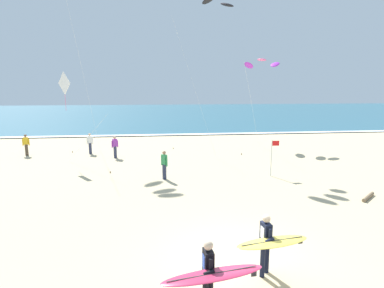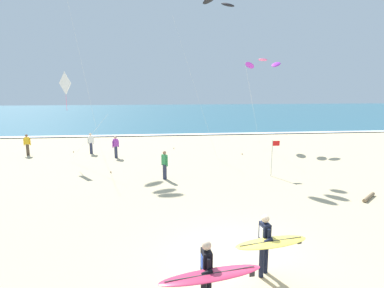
{
  "view_description": "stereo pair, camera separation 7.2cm",
  "coord_description": "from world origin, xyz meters",
  "px_view_note": "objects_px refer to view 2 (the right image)",
  "views": [
    {
      "loc": [
        -2.26,
        -8.04,
        4.96
      ],
      "look_at": [
        -0.72,
        5.18,
        2.54
      ],
      "focal_mm": 28.86,
      "sensor_mm": 36.0,
      "label": 1
    },
    {
      "loc": [
        -2.18,
        -8.05,
        4.96
      ],
      "look_at": [
        -0.72,
        5.18,
        2.54
      ],
      "focal_mm": 28.86,
      "sensor_mm": 36.0,
      "label": 2
    }
  ],
  "objects_px": {
    "bystander_purple_top": "(116,147)",
    "kite_arc_violet_mid": "(219,1)",
    "kite_diamond_ivory_high": "(66,85)",
    "kite_arc_rose_near": "(263,63)",
    "surfer_trailing": "(208,273)",
    "lifeguard_flag": "(273,154)",
    "driftwood_log": "(369,197)",
    "bystander_green_top": "(165,165)",
    "bystander_white_top": "(91,143)",
    "bystander_yellow_top": "(27,145)",
    "surfer_lead": "(267,242)"
  },
  "relations": [
    {
      "from": "kite_arc_violet_mid",
      "to": "kite_diamond_ivory_high",
      "type": "height_order",
      "value": "kite_arc_violet_mid"
    },
    {
      "from": "bystander_purple_top",
      "to": "lifeguard_flag",
      "type": "height_order",
      "value": "lifeguard_flag"
    },
    {
      "from": "bystander_green_top",
      "to": "bystander_white_top",
      "type": "bearing_deg",
      "value": 126.64
    },
    {
      "from": "bystander_white_top",
      "to": "driftwood_log",
      "type": "distance_m",
      "value": 18.53
    },
    {
      "from": "surfer_lead",
      "to": "lifeguard_flag",
      "type": "height_order",
      "value": "lifeguard_flag"
    },
    {
      "from": "surfer_trailing",
      "to": "bystander_green_top",
      "type": "relative_size",
      "value": 1.4
    },
    {
      "from": "bystander_purple_top",
      "to": "kite_arc_violet_mid",
      "type": "bearing_deg",
      "value": -6.69
    },
    {
      "from": "surfer_lead",
      "to": "lifeguard_flag",
      "type": "distance_m",
      "value": 9.95
    },
    {
      "from": "kite_diamond_ivory_high",
      "to": "bystander_purple_top",
      "type": "xyz_separation_m",
      "value": [
        2.89,
        0.88,
        -4.33
      ]
    },
    {
      "from": "kite_arc_rose_near",
      "to": "driftwood_log",
      "type": "height_order",
      "value": "kite_arc_rose_near"
    },
    {
      "from": "bystander_white_top",
      "to": "bystander_yellow_top",
      "type": "relative_size",
      "value": 1.0
    },
    {
      "from": "bystander_white_top",
      "to": "bystander_purple_top",
      "type": "xyz_separation_m",
      "value": [
        2.07,
        -1.65,
        0.0
      ]
    },
    {
      "from": "bystander_green_top",
      "to": "bystander_white_top",
      "type": "xyz_separation_m",
      "value": [
        -5.43,
        7.3,
        0.0
      ]
    },
    {
      "from": "bystander_white_top",
      "to": "lifeguard_flag",
      "type": "bearing_deg",
      "value": -32.67
    },
    {
      "from": "kite_arc_rose_near",
      "to": "bystander_yellow_top",
      "type": "height_order",
      "value": "kite_arc_rose_near"
    },
    {
      "from": "kite_diamond_ivory_high",
      "to": "lifeguard_flag",
      "type": "relative_size",
      "value": 2.86
    },
    {
      "from": "kite_diamond_ivory_high",
      "to": "bystander_yellow_top",
      "type": "xyz_separation_m",
      "value": [
        -3.76,
        2.46,
        -4.33
      ]
    },
    {
      "from": "lifeguard_flag",
      "to": "driftwood_log",
      "type": "distance_m",
      "value": 5.19
    },
    {
      "from": "surfer_lead",
      "to": "lifeguard_flag",
      "type": "xyz_separation_m",
      "value": [
        3.65,
        9.26,
        0.22
      ]
    },
    {
      "from": "kite_arc_rose_near",
      "to": "lifeguard_flag",
      "type": "relative_size",
      "value": 3.53
    },
    {
      "from": "surfer_trailing",
      "to": "driftwood_log",
      "type": "bearing_deg",
      "value": 37.28
    },
    {
      "from": "surfer_lead",
      "to": "bystander_green_top",
      "type": "relative_size",
      "value": 1.24
    },
    {
      "from": "lifeguard_flag",
      "to": "driftwood_log",
      "type": "height_order",
      "value": "lifeguard_flag"
    },
    {
      "from": "surfer_lead",
      "to": "bystander_green_top",
      "type": "xyz_separation_m",
      "value": [
        -2.45,
        9.35,
        -0.23
      ]
    },
    {
      "from": "bystander_yellow_top",
      "to": "bystander_purple_top",
      "type": "relative_size",
      "value": 1.0
    },
    {
      "from": "bystander_green_top",
      "to": "bystander_yellow_top",
      "type": "height_order",
      "value": "same"
    },
    {
      "from": "bystander_yellow_top",
      "to": "surfer_lead",
      "type": "bearing_deg",
      "value": -53.08
    },
    {
      "from": "lifeguard_flag",
      "to": "surfer_lead",
      "type": "bearing_deg",
      "value": -111.52
    },
    {
      "from": "lifeguard_flag",
      "to": "kite_arc_rose_near",
      "type": "bearing_deg",
      "value": 75.51
    },
    {
      "from": "kite_arc_rose_near",
      "to": "driftwood_log",
      "type": "bearing_deg",
      "value": -87.83
    },
    {
      "from": "bystander_purple_top",
      "to": "lifeguard_flag",
      "type": "bearing_deg",
      "value": -31.27
    },
    {
      "from": "bystander_white_top",
      "to": "bystander_purple_top",
      "type": "height_order",
      "value": "same"
    },
    {
      "from": "kite_diamond_ivory_high",
      "to": "bystander_yellow_top",
      "type": "distance_m",
      "value": 6.24
    },
    {
      "from": "bystander_purple_top",
      "to": "driftwood_log",
      "type": "xyz_separation_m",
      "value": [
        12.5,
        -9.78,
        -0.73
      ]
    },
    {
      "from": "kite_arc_violet_mid",
      "to": "bystander_white_top",
      "type": "bearing_deg",
      "value": 164.93
    },
    {
      "from": "surfer_trailing",
      "to": "driftwood_log",
      "type": "xyz_separation_m",
      "value": [
        8.44,
        6.42,
        -0.96
      ]
    },
    {
      "from": "kite_diamond_ivory_high",
      "to": "bystander_green_top",
      "type": "xyz_separation_m",
      "value": [
        6.25,
        -4.77,
        -4.33
      ]
    },
    {
      "from": "surfer_lead",
      "to": "lifeguard_flag",
      "type": "bearing_deg",
      "value": 68.48
    },
    {
      "from": "kite_arc_rose_near",
      "to": "surfer_trailing",
      "type": "bearing_deg",
      "value": -111.41
    },
    {
      "from": "kite_diamond_ivory_high",
      "to": "lifeguard_flag",
      "type": "bearing_deg",
      "value": -21.5
    },
    {
      "from": "kite_arc_rose_near",
      "to": "bystander_green_top",
      "type": "relative_size",
      "value": 4.66
    },
    {
      "from": "kite_diamond_ivory_high",
      "to": "surfer_trailing",
      "type": "bearing_deg",
      "value": -65.6
    },
    {
      "from": "kite_arc_rose_near",
      "to": "bystander_green_top",
      "type": "bearing_deg",
      "value": -131.77
    },
    {
      "from": "kite_arc_violet_mid",
      "to": "bystander_purple_top",
      "type": "height_order",
      "value": "kite_arc_violet_mid"
    },
    {
      "from": "bystander_white_top",
      "to": "bystander_yellow_top",
      "type": "height_order",
      "value": "same"
    },
    {
      "from": "surfer_lead",
      "to": "kite_arc_rose_near",
      "type": "relative_size",
      "value": 0.27
    },
    {
      "from": "kite_arc_rose_near",
      "to": "kite_arc_violet_mid",
      "type": "height_order",
      "value": "kite_arc_violet_mid"
    },
    {
      "from": "kite_arc_violet_mid",
      "to": "bystander_yellow_top",
      "type": "distance_m",
      "value": 17.12
    },
    {
      "from": "surfer_lead",
      "to": "driftwood_log",
      "type": "xyz_separation_m",
      "value": [
        6.69,
        5.23,
        -0.96
      ]
    },
    {
      "from": "surfer_trailing",
      "to": "bystander_yellow_top",
      "type": "height_order",
      "value": "surfer_trailing"
    }
  ]
}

